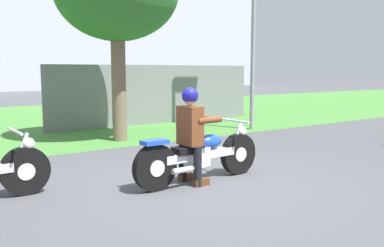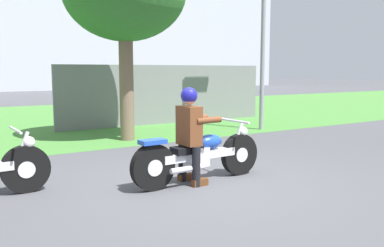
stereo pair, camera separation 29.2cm
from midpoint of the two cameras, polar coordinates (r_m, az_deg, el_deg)
name	(u,v)px [view 1 (the left image)]	position (r m, az deg, el deg)	size (l,w,h in m)	color
ground	(205,184)	(6.06, 0.34, -8.37)	(120.00, 120.00, 0.00)	#4C4C51
grass_verge	(35,120)	(14.55, -21.33, 0.39)	(60.00, 12.00, 0.01)	#478438
motorcycle_lead	(200,156)	(6.10, -0.23, -4.45)	(2.21, 0.66, 0.88)	black
rider_lead	(191,128)	(5.93, -1.55, -0.62)	(0.56, 0.48, 1.40)	black
streetlight_pole	(257,0)	(11.84, 8.24, 16.51)	(0.96, 0.20, 5.66)	gray
fence_segment	(158,94)	(12.82, -5.32, 4.00)	(7.00, 0.06, 1.80)	slate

